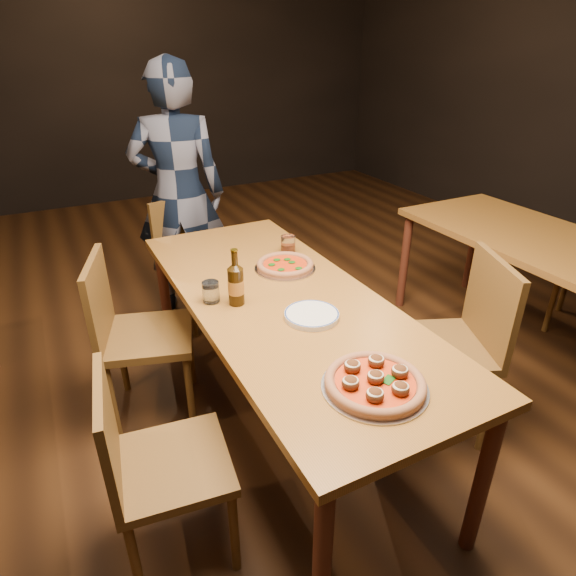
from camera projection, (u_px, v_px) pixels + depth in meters
name	position (u px, v px, depth m)	size (l,w,h in m)	color
ground	(284.00, 423.00, 2.52)	(9.00, 9.00, 0.00)	black
room_shell	(281.00, 17.00, 1.67)	(9.00, 9.00, 9.00)	black
table_main	(283.00, 311.00, 2.21)	(0.80, 2.00, 0.75)	brown
table_right	(565.00, 259.00, 2.74)	(0.80, 2.00, 0.75)	brown
chair_main_nw	(172.00, 463.00, 1.73)	(0.40, 0.40, 0.86)	brown
chair_main_sw	(148.00, 335.00, 2.42)	(0.43, 0.43, 0.93)	brown
chair_main_e	(440.00, 346.00, 2.31)	(0.45, 0.45, 0.97)	brown
chair_end	(197.00, 261.00, 3.29)	(0.41, 0.41, 0.88)	brown
pizza_meatball	(375.00, 382.00, 1.59)	(0.36, 0.36, 0.07)	#B7B7BF
pizza_margherita	(285.00, 265.00, 2.44)	(0.31, 0.31, 0.04)	#B7B7BF
plate_stack	(312.00, 315.00, 2.01)	(0.23, 0.23, 0.02)	white
beer_bottle	(236.00, 285.00, 2.08)	(0.07, 0.07, 0.25)	black
water_glass	(211.00, 292.00, 2.12)	(0.08, 0.08, 0.09)	white
amber_glass	(288.00, 245.00, 2.61)	(0.08, 0.08, 0.10)	#8F3710
diner	(179.00, 194.00, 3.26)	(0.63, 0.41, 1.72)	black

